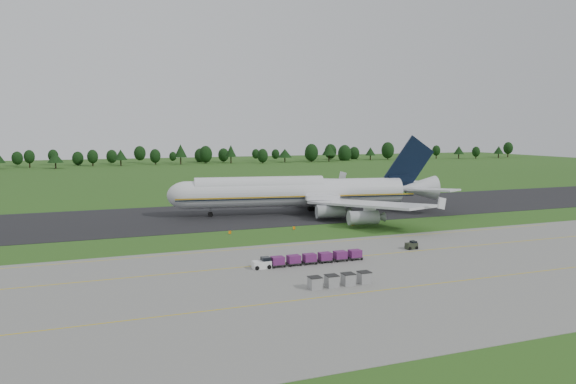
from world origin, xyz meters
name	(u,v)px	position (x,y,z in m)	size (l,w,h in m)	color
ground	(268,236)	(0.00, 0.00, 0.00)	(600.00, 600.00, 0.00)	#275018
apron	(349,280)	(0.00, -34.00, 0.03)	(300.00, 52.00, 0.06)	slate
taxiway	(229,215)	(0.00, 28.00, 0.04)	(300.00, 40.00, 0.08)	black
apron_markings	(327,268)	(0.00, -26.98, 0.06)	(300.00, 30.20, 0.01)	gold
tree_line	(104,155)	(-17.47, 220.66, 6.21)	(529.30, 22.99, 11.80)	black
aircraft	(301,192)	(16.81, 23.43, 5.40)	(67.67, 64.76, 18.93)	silver
baggage_train	(308,259)	(-1.85, -23.84, 0.91)	(17.88, 1.62, 1.56)	white
utility_cart	(411,246)	(19.00, -20.39, 0.59)	(1.97, 1.38, 1.08)	#262C1F
uld_row	(340,280)	(-2.59, -36.36, 0.86)	(8.81, 1.61, 1.59)	gray
edge_markers	(294,228)	(7.35, 4.61, 0.27)	(27.69, 0.30, 0.60)	orange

